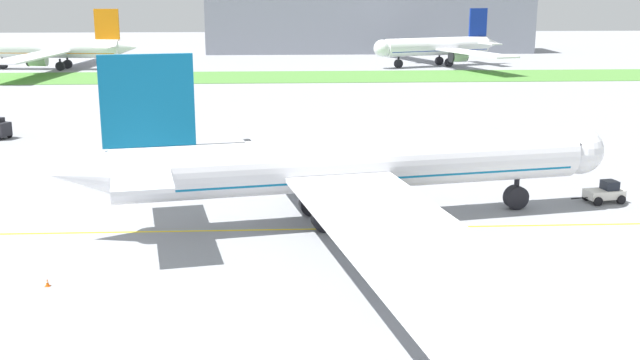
{
  "coord_description": "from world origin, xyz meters",
  "views": [
    {
      "loc": [
        -10.51,
        -64.57,
        21.3
      ],
      "look_at": [
        -6.77,
        6.21,
        3.41
      ],
      "focal_mm": 43.61,
      "sensor_mm": 36.0,
      "label": 1
    }
  ],
  "objects_px": {
    "parked_airliner_far_centre": "(439,47)",
    "ground_crew_marshaller_front": "(357,208)",
    "parked_airliner_far_left": "(55,49)",
    "pushback_tug": "(605,193)",
    "traffic_cone_port_wing": "(47,283)",
    "ground_crew_wingwalker_port": "(484,301)",
    "airliner_foreground": "(346,165)"
  },
  "relations": [
    {
      "from": "ground_crew_marshaller_front",
      "to": "parked_airliner_far_left",
      "type": "relative_size",
      "value": 0.02
    },
    {
      "from": "airliner_foreground",
      "to": "ground_crew_marshaller_front",
      "type": "xyz_separation_m",
      "value": [
        1.14,
        0.88,
        -4.35
      ]
    },
    {
      "from": "airliner_foreground",
      "to": "ground_crew_marshaller_front",
      "type": "distance_m",
      "value": 4.58
    },
    {
      "from": "parked_airliner_far_left",
      "to": "airliner_foreground",
      "type": "bearing_deg",
      "value": -64.96
    },
    {
      "from": "ground_crew_marshaller_front",
      "to": "parked_airliner_far_left",
      "type": "distance_m",
      "value": 149.43
    },
    {
      "from": "airliner_foreground",
      "to": "traffic_cone_port_wing",
      "type": "xyz_separation_m",
      "value": [
        -23.0,
        -14.83,
        -5.05
      ]
    },
    {
      "from": "airliner_foreground",
      "to": "traffic_cone_port_wing",
      "type": "height_order",
      "value": "airliner_foreground"
    },
    {
      "from": "traffic_cone_port_wing",
      "to": "pushback_tug",
      "type": "bearing_deg",
      "value": 21.84
    },
    {
      "from": "airliner_foreground",
      "to": "ground_crew_wingwalker_port",
      "type": "height_order",
      "value": "airliner_foreground"
    },
    {
      "from": "airliner_foreground",
      "to": "parked_airliner_far_left",
      "type": "bearing_deg",
      "value": 115.04
    },
    {
      "from": "pushback_tug",
      "to": "parked_airliner_far_centre",
      "type": "xyz_separation_m",
      "value": [
        10.08,
        133.88,
        4.11
      ]
    },
    {
      "from": "parked_airliner_far_left",
      "to": "traffic_cone_port_wing",
      "type": "bearing_deg",
      "value": -74.98
    },
    {
      "from": "ground_crew_marshaller_front",
      "to": "pushback_tug",
      "type": "bearing_deg",
      "value": 9.3
    },
    {
      "from": "ground_crew_marshaller_front",
      "to": "parked_airliner_far_centre",
      "type": "xyz_separation_m",
      "value": [
        35.53,
        138.05,
        4.12
      ]
    },
    {
      "from": "ground_crew_wingwalker_port",
      "to": "parked_airliner_far_centre",
      "type": "bearing_deg",
      "value": 79.63
    },
    {
      "from": "airliner_foreground",
      "to": "parked_airliner_far_left",
      "type": "xyz_separation_m",
      "value": [
        -63.36,
        135.61,
        -0.14
      ]
    },
    {
      "from": "traffic_cone_port_wing",
      "to": "parked_airliner_far_centre",
      "type": "relative_size",
      "value": 0.01
    },
    {
      "from": "pushback_tug",
      "to": "parked_airliner_far_left",
      "type": "bearing_deg",
      "value": 124.57
    },
    {
      "from": "parked_airliner_far_left",
      "to": "pushback_tug",
      "type": "bearing_deg",
      "value": -55.43
    },
    {
      "from": "airliner_foreground",
      "to": "pushback_tug",
      "type": "distance_m",
      "value": 27.41
    },
    {
      "from": "ground_crew_wingwalker_port",
      "to": "parked_airliner_far_left",
      "type": "xyz_separation_m",
      "value": [
        -70.68,
        157.11,
        4.2
      ]
    },
    {
      "from": "airliner_foreground",
      "to": "traffic_cone_port_wing",
      "type": "relative_size",
      "value": 143.14
    },
    {
      "from": "airliner_foreground",
      "to": "parked_airliner_far_centre",
      "type": "distance_m",
      "value": 143.68
    },
    {
      "from": "airliner_foreground",
      "to": "parked_airliner_far_centre",
      "type": "height_order",
      "value": "airliner_foreground"
    },
    {
      "from": "ground_crew_wingwalker_port",
      "to": "parked_airliner_far_centre",
      "type": "xyz_separation_m",
      "value": [
        29.35,
        160.43,
        4.11
      ]
    },
    {
      "from": "airliner_foreground",
      "to": "ground_crew_marshaller_front",
      "type": "height_order",
      "value": "airliner_foreground"
    },
    {
      "from": "airliner_foreground",
      "to": "pushback_tug",
      "type": "xyz_separation_m",
      "value": [
        26.59,
        5.05,
        -4.34
      ]
    },
    {
      "from": "pushback_tug",
      "to": "parked_airliner_far_centre",
      "type": "bearing_deg",
      "value": 85.7
    },
    {
      "from": "ground_crew_marshaller_front",
      "to": "parked_airliner_far_centre",
      "type": "relative_size",
      "value": 0.03
    },
    {
      "from": "ground_crew_marshaller_front",
      "to": "traffic_cone_port_wing",
      "type": "distance_m",
      "value": 28.81
    },
    {
      "from": "pushback_tug",
      "to": "airliner_foreground",
      "type": "bearing_deg",
      "value": -169.26
    },
    {
      "from": "parked_airliner_far_centre",
      "to": "ground_crew_marshaller_front",
      "type": "bearing_deg",
      "value": -104.43
    }
  ]
}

